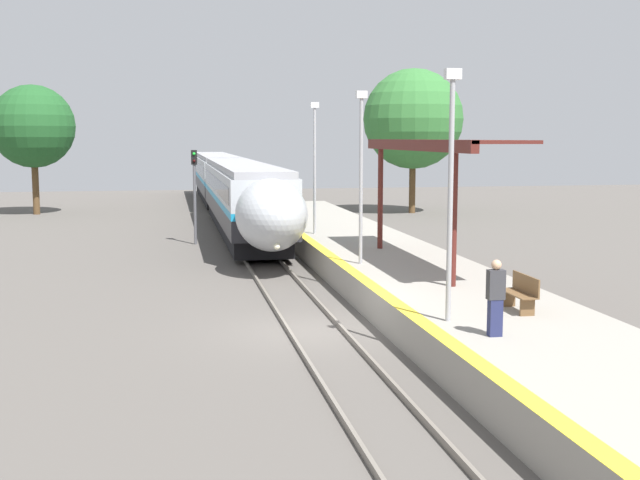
% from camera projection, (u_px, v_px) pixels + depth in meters
% --- Properties ---
extents(ground_plane, '(120.00, 120.00, 0.00)m').
position_uv_depth(ground_plane, '(314.00, 331.00, 21.47)').
color(ground_plane, '#56514C').
extents(rail_left, '(0.08, 90.00, 0.15)m').
position_uv_depth(rail_left, '(288.00, 329.00, 21.33)').
color(rail_left, slate).
rests_on(rail_left, ground_plane).
extents(rail_right, '(0.08, 90.00, 0.15)m').
position_uv_depth(rail_right, '(340.00, 327.00, 21.59)').
color(rail_right, slate).
rests_on(rail_right, ground_plane).
extents(train, '(2.84, 49.03, 3.82)m').
position_uv_depth(train, '(228.00, 184.00, 52.03)').
color(train, black).
rests_on(train, ground_plane).
extents(platform_right, '(4.73, 64.00, 0.95)m').
position_uv_depth(platform_right, '(459.00, 308.00, 22.16)').
color(platform_right, gray).
rests_on(platform_right, ground_plane).
extents(platform_bench, '(0.44, 1.45, 0.89)m').
position_uv_depth(platform_bench, '(521.00, 292.00, 19.50)').
color(platform_bench, brown).
rests_on(platform_bench, platform_right).
extents(person_waiting, '(0.36, 0.22, 1.65)m').
position_uv_depth(person_waiting, '(496.00, 297.00, 16.97)').
color(person_waiting, navy).
rests_on(person_waiting, platform_right).
extents(railway_signal, '(0.28, 0.28, 4.56)m').
position_uv_depth(railway_signal, '(195.00, 187.00, 38.57)').
color(railway_signal, '#59595E').
rests_on(railway_signal, ground_plane).
extents(lamppost_near, '(0.36, 0.20, 5.73)m').
position_uv_depth(lamppost_near, '(451.00, 180.00, 18.08)').
color(lamppost_near, '#9E9EA3').
rests_on(lamppost_near, platform_right).
extents(lamppost_mid, '(0.36, 0.20, 5.73)m').
position_uv_depth(lamppost_mid, '(361.00, 166.00, 26.50)').
color(lamppost_mid, '#9E9EA3').
rests_on(lamppost_mid, platform_right).
extents(lamppost_far, '(0.36, 0.20, 5.73)m').
position_uv_depth(lamppost_far, '(315.00, 160.00, 34.92)').
color(lamppost_far, '#9E9EA3').
rests_on(lamppost_far, platform_right).
extents(station_canopy, '(2.02, 11.01, 4.14)m').
position_uv_depth(station_canopy, '(429.00, 148.00, 26.34)').
color(station_canopy, '#511E19').
rests_on(station_canopy, platform_right).
extents(background_tree_left, '(5.53, 5.53, 8.67)m').
position_uv_depth(background_tree_left, '(33.00, 127.00, 53.46)').
color(background_tree_left, brown).
rests_on(background_tree_left, ground_plane).
extents(background_tree_right, '(6.79, 6.79, 9.82)m').
position_uv_depth(background_tree_right, '(413.00, 119.00, 54.42)').
color(background_tree_right, brown).
rests_on(background_tree_right, ground_plane).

